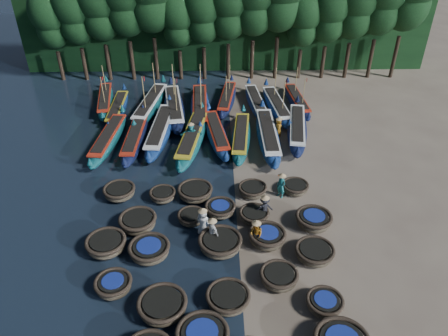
{
  "coord_description": "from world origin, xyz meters",
  "views": [
    {
      "loc": [
        -1.17,
        -20.48,
        16.89
      ],
      "look_at": [
        -0.68,
        2.39,
        1.3
      ],
      "focal_mm": 35.0,
      "sensor_mm": 36.0,
      "label": 1
    }
  ],
  "objects_px": {
    "coracle_8": "(279,277)",
    "coracle_12": "(220,243)",
    "coracle_19": "(314,220)",
    "coracle_21": "(163,195)",
    "coracle_15": "(138,222)",
    "long_boat_15": "(256,102)",
    "coracle_23": "(252,190)",
    "fisherman_0": "(203,221)",
    "coracle_11": "(149,250)",
    "coracle_22": "(195,192)",
    "fisherman_5": "(191,134)",
    "coracle_9": "(325,303)",
    "long_boat_9": "(105,100)",
    "coracle_13": "(267,237)",
    "long_boat_14": "(227,99)",
    "long_boat_5": "(217,133)",
    "fisherman_1": "(281,185)",
    "long_boat_12": "(174,108)",
    "coracle_2": "(202,336)",
    "coracle_10": "(106,244)",
    "coracle_16": "(191,217)",
    "long_boat_16": "(276,106)",
    "long_boat_3": "(161,130)",
    "coracle_7": "(228,298)",
    "long_boat_7": "(268,135)",
    "fisherman_3": "(265,207)",
    "coracle_24": "(295,187)",
    "long_boat_13": "(200,106)",
    "long_boat_6": "(241,137)",
    "coracle_6": "(162,306)",
    "fisherman_4": "(212,231)",
    "long_boat_8": "(297,128)",
    "coracle_20": "(119,192)",
    "coracle_5": "(114,285)",
    "fisherman_6": "(279,126)",
    "long_boat_10": "(118,109)",
    "coracle_17": "(220,209)",
    "long_boat_2": "(135,138)",
    "long_boat_1": "(109,138)",
    "coracle_18": "(254,215)",
    "long_boat_17": "(297,101)",
    "coracle_14": "(315,252)",
    "fisherman_2": "(256,233)"
  },
  "relations": [
    {
      "from": "coracle_19",
      "to": "coracle_21",
      "type": "bearing_deg",
      "value": 163.57
    },
    {
      "from": "coracle_2",
      "to": "coracle_12",
      "type": "bearing_deg",
      "value": 81.48
    },
    {
      "from": "coracle_6",
      "to": "coracle_21",
      "type": "height_order",
      "value": "coracle_6"
    },
    {
      "from": "fisherman_6",
      "to": "fisherman_1",
      "type": "bearing_deg",
      "value": 169.93
    },
    {
      "from": "coracle_10",
      "to": "coracle_16",
      "type": "height_order",
      "value": "coracle_10"
    },
    {
      "from": "coracle_23",
      "to": "fisherman_1",
      "type": "bearing_deg",
      "value": -8.34
    },
    {
      "from": "coracle_11",
      "to": "long_boat_17",
      "type": "height_order",
      "value": "long_boat_17"
    },
    {
      "from": "long_boat_5",
      "to": "coracle_6",
      "type": "bearing_deg",
      "value": -109.02
    },
    {
      "from": "long_boat_15",
      "to": "long_boat_9",
      "type": "bearing_deg",
      "value": 171.11
    },
    {
      "from": "coracle_19",
      "to": "long_boat_8",
      "type": "xyz_separation_m",
      "value": [
        0.73,
        10.48,
        0.11
      ]
    },
    {
      "from": "coracle_23",
      "to": "coracle_12",
      "type": "bearing_deg",
      "value": -113.58
    },
    {
      "from": "coracle_23",
      "to": "fisherman_0",
      "type": "bearing_deg",
      "value": -130.27
    },
    {
      "from": "coracle_8",
      "to": "coracle_12",
      "type": "distance_m",
      "value": 3.7
    },
    {
      "from": "long_boat_14",
      "to": "fisherman_4",
      "type": "xyz_separation_m",
      "value": [
        -1.25,
        -17.18,
        0.37
      ]
    },
    {
      "from": "coracle_2",
      "to": "coracle_24",
      "type": "height_order",
      "value": "coracle_2"
    },
    {
      "from": "coracle_21",
      "to": "fisherman_5",
      "type": "bearing_deg",
      "value": 76.97
    },
    {
      "from": "coracle_20",
      "to": "long_boat_13",
      "type": "relative_size",
      "value": 0.25
    },
    {
      "from": "coracle_11",
      "to": "long_boat_15",
      "type": "relative_size",
      "value": 0.3
    },
    {
      "from": "coracle_19",
      "to": "long_boat_16",
      "type": "xyz_separation_m",
      "value": [
        -0.38,
        14.39,
        0.09
      ]
    },
    {
      "from": "long_boat_7",
      "to": "coracle_19",
      "type": "bearing_deg",
      "value": -80.55
    },
    {
      "from": "long_boat_8",
      "to": "coracle_23",
      "type": "bearing_deg",
      "value": -109.17
    },
    {
      "from": "coracle_8",
      "to": "long_boat_16",
      "type": "distance_m",
      "value": 18.65
    },
    {
      "from": "coracle_20",
      "to": "long_boat_6",
      "type": "bearing_deg",
      "value": 39.11
    },
    {
      "from": "long_boat_9",
      "to": "long_boat_1",
      "type": "bearing_deg",
      "value": -85.49
    },
    {
      "from": "coracle_7",
      "to": "coracle_11",
      "type": "relative_size",
      "value": 1.16
    },
    {
      "from": "coracle_18",
      "to": "long_boat_5",
      "type": "bearing_deg",
      "value": 102.8
    },
    {
      "from": "coracle_19",
      "to": "long_boat_13",
      "type": "distance_m",
      "value": 15.92
    },
    {
      "from": "long_boat_9",
      "to": "fisherman_4",
      "type": "distance_m",
      "value": 19.44
    },
    {
      "from": "long_boat_12",
      "to": "long_boat_14",
      "type": "bearing_deg",
      "value": 14.15
    },
    {
      "from": "coracle_8",
      "to": "coracle_21",
      "type": "distance_m",
      "value": 9.26
    },
    {
      "from": "coracle_11",
      "to": "long_boat_3",
      "type": "relative_size",
      "value": 0.24
    },
    {
      "from": "long_boat_5",
      "to": "fisherman_1",
      "type": "bearing_deg",
      "value": -70.56
    },
    {
      "from": "coracle_13",
      "to": "long_boat_14",
      "type": "height_order",
      "value": "long_boat_14"
    },
    {
      "from": "long_boat_10",
      "to": "coracle_17",
      "type": "bearing_deg",
      "value": -57.08
    },
    {
      "from": "coracle_21",
      "to": "long_boat_3",
      "type": "bearing_deg",
      "value": 96.42
    },
    {
      "from": "coracle_15",
      "to": "long_boat_15",
      "type": "bearing_deg",
      "value": 62.44
    },
    {
      "from": "coracle_24",
      "to": "coracle_9",
      "type": "bearing_deg",
      "value": -90.31
    },
    {
      "from": "long_boat_6",
      "to": "coracle_22",
      "type": "bearing_deg",
      "value": -110.14
    },
    {
      "from": "fisherman_0",
      "to": "coracle_8",
      "type": "bearing_deg",
      "value": 167.56
    },
    {
      "from": "fisherman_3",
      "to": "coracle_22",
      "type": "bearing_deg",
      "value": -31.18
    },
    {
      "from": "coracle_2",
      "to": "long_boat_13",
      "type": "height_order",
      "value": "long_boat_13"
    },
    {
      "from": "coracle_11",
      "to": "coracle_22",
      "type": "bearing_deg",
      "value": 65.87
    },
    {
      "from": "coracle_11",
      "to": "long_boat_12",
      "type": "height_order",
      "value": "long_boat_12"
    },
    {
      "from": "coracle_9",
      "to": "long_boat_12",
      "type": "distance_m",
      "value": 21.55
    },
    {
      "from": "coracle_8",
      "to": "coracle_9",
      "type": "relative_size",
      "value": 1.06
    },
    {
      "from": "coracle_7",
      "to": "long_boat_9",
      "type": "relative_size",
      "value": 0.34
    },
    {
      "from": "long_boat_2",
      "to": "coracle_2",
      "type": "bearing_deg",
      "value": -70.55
    },
    {
      "from": "fisherman_0",
      "to": "coracle_9",
      "type": "bearing_deg",
      "value": 168.87
    },
    {
      "from": "coracle_5",
      "to": "coracle_7",
      "type": "bearing_deg",
      "value": -9.08
    },
    {
      "from": "coracle_14",
      "to": "fisherman_2",
      "type": "xyz_separation_m",
      "value": [
        -3.01,
        1.03,
        0.47
      ]
    }
  ]
}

